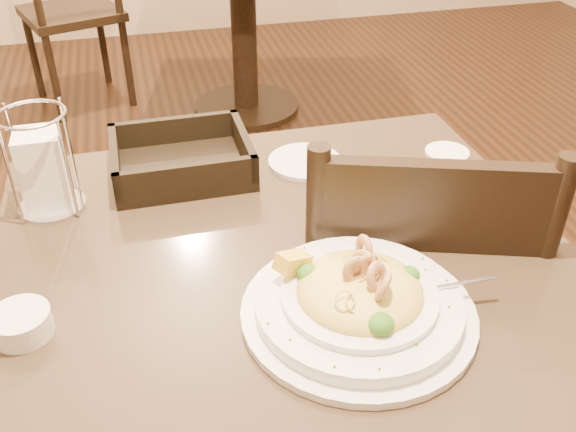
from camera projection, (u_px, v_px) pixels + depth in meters
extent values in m
cylinder|color=black|center=(291.00, 425.00, 1.19)|extent=(0.12, 0.12, 0.70)
cube|color=#473928|center=(291.00, 274.00, 0.99)|extent=(0.90, 0.90, 0.03)
cylinder|color=black|center=(247.00, 106.00, 3.23)|extent=(0.52, 0.52, 0.03)
cylinder|color=black|center=(244.00, 35.00, 3.02)|extent=(0.12, 0.12, 0.70)
cube|color=black|center=(402.00, 313.00, 1.34)|extent=(0.53, 0.53, 0.04)
cylinder|color=black|center=(460.00, 337.00, 1.61)|extent=(0.04, 0.04, 0.43)
cylinder|color=black|center=(317.00, 329.00, 1.63)|extent=(0.04, 0.04, 0.43)
cylinder|color=black|center=(536.00, 280.00, 1.04)|extent=(0.04, 0.04, 0.46)
cylinder|color=black|center=(315.00, 269.00, 1.07)|extent=(0.04, 0.04, 0.46)
cube|color=black|center=(432.00, 225.00, 1.00)|extent=(0.35, 0.14, 0.22)
cube|color=black|center=(71.00, 13.00, 3.07)|extent=(0.53, 0.53, 0.04)
cylinder|color=black|center=(103.00, 44.00, 3.41)|extent=(0.04, 0.04, 0.43)
cylinder|color=black|center=(34.00, 57.00, 3.25)|extent=(0.04, 0.04, 0.43)
cylinder|color=black|center=(128.00, 64.00, 3.16)|extent=(0.04, 0.04, 0.43)
cylinder|color=black|center=(54.00, 80.00, 3.00)|extent=(0.04, 0.04, 0.43)
cylinder|color=white|center=(358.00, 313.00, 0.89)|extent=(0.33, 0.33, 0.01)
cylinder|color=white|center=(359.00, 304.00, 0.88)|extent=(0.28, 0.28, 0.02)
cylinder|color=white|center=(359.00, 295.00, 0.87)|extent=(0.21, 0.21, 0.01)
ellipsoid|color=#DAC54F|center=(360.00, 292.00, 0.86)|extent=(0.17, 0.17, 0.06)
cube|color=yellow|center=(293.00, 262.00, 0.89)|extent=(0.06, 0.05, 0.04)
cube|color=silver|center=(456.00, 284.00, 0.89)|extent=(0.12, 0.02, 0.01)
cube|color=silver|center=(412.00, 290.00, 0.87)|extent=(0.03, 0.02, 0.00)
torus|color=#DAC54F|center=(339.00, 293.00, 0.84)|extent=(0.05, 0.05, 0.02)
torus|color=#DAC54F|center=(356.00, 279.00, 0.85)|extent=(0.05, 0.05, 0.03)
torus|color=#DAC54F|center=(353.00, 278.00, 0.86)|extent=(0.04, 0.04, 0.02)
torus|color=#DAC54F|center=(382.00, 269.00, 0.86)|extent=(0.04, 0.05, 0.03)
torus|color=#DAC54F|center=(342.00, 300.00, 0.83)|extent=(0.06, 0.06, 0.01)
torus|color=#DAC54F|center=(365.00, 278.00, 0.86)|extent=(0.06, 0.04, 0.04)
torus|color=#DAC54F|center=(345.00, 300.00, 0.81)|extent=(0.03, 0.03, 0.02)
torus|color=#DAC54F|center=(357.00, 290.00, 0.85)|extent=(0.05, 0.06, 0.03)
torus|color=#DAC54F|center=(355.00, 305.00, 0.81)|extent=(0.03, 0.03, 0.03)
torus|color=#DAC54F|center=(335.00, 289.00, 0.85)|extent=(0.03, 0.04, 0.03)
torus|color=#DAC54F|center=(343.00, 298.00, 0.83)|extent=(0.05, 0.05, 0.01)
torus|color=#DAC54F|center=(366.00, 275.00, 0.85)|extent=(0.04, 0.04, 0.02)
torus|color=#DAC54F|center=(357.00, 264.00, 0.88)|extent=(0.05, 0.05, 0.02)
torus|color=#DAC54F|center=(360.00, 265.00, 0.86)|extent=(0.04, 0.04, 0.02)
torus|color=#DAC54F|center=(366.00, 297.00, 0.83)|extent=(0.06, 0.06, 0.02)
torus|color=#DAC54F|center=(376.00, 265.00, 0.90)|extent=(0.04, 0.04, 0.02)
torus|color=tan|center=(364.00, 249.00, 0.88)|extent=(0.02, 0.04, 0.04)
torus|color=tan|center=(365.00, 266.00, 0.85)|extent=(0.04, 0.03, 0.04)
torus|color=tan|center=(383.00, 286.00, 0.81)|extent=(0.04, 0.05, 0.04)
torus|color=tan|center=(356.00, 271.00, 0.84)|extent=(0.04, 0.02, 0.04)
torus|color=tan|center=(364.00, 265.00, 0.85)|extent=(0.04, 0.04, 0.04)
torus|color=tan|center=(377.00, 277.00, 0.83)|extent=(0.05, 0.04, 0.04)
ellipsoid|color=#275B15|center=(409.00, 275.00, 0.88)|extent=(0.03, 0.03, 0.02)
ellipsoid|color=#275B15|center=(309.00, 274.00, 0.88)|extent=(0.03, 0.03, 0.02)
ellipsoid|color=#275B15|center=(380.00, 324.00, 0.80)|extent=(0.04, 0.04, 0.03)
cube|color=#266619|center=(286.00, 257.00, 0.94)|extent=(0.00, 0.00, 0.00)
cube|color=#266619|center=(421.00, 270.00, 0.92)|extent=(0.00, 0.00, 0.00)
cube|color=#266619|center=(268.00, 323.00, 0.83)|extent=(0.00, 0.00, 0.00)
cube|color=#266619|center=(449.00, 307.00, 0.85)|extent=(0.00, 0.00, 0.00)
cube|color=#266619|center=(290.00, 340.00, 0.80)|extent=(0.00, 0.00, 0.00)
cube|color=#266619|center=(335.00, 367.00, 0.77)|extent=(0.00, 0.00, 0.00)
cube|color=#266619|center=(425.00, 270.00, 0.92)|extent=(0.00, 0.00, 0.00)
cube|color=#266619|center=(302.00, 251.00, 0.96)|extent=(0.00, 0.00, 0.00)
cube|color=#266619|center=(419.00, 268.00, 0.92)|extent=(0.00, 0.00, 0.00)
cube|color=#266619|center=(423.00, 258.00, 0.94)|extent=(0.00, 0.00, 0.00)
cube|color=#266619|center=(379.00, 369.00, 0.76)|extent=(0.00, 0.00, 0.00)
cube|color=#266619|center=(305.00, 248.00, 0.96)|extent=(0.00, 0.00, 0.00)
cube|color=#266619|center=(417.00, 345.00, 0.80)|extent=(0.00, 0.00, 0.00)
cube|color=#266619|center=(447.00, 280.00, 0.90)|extent=(0.00, 0.00, 0.00)
cube|color=white|center=(437.00, 214.00, 1.10)|extent=(0.12, 0.12, 0.00)
cylinder|color=#E97052|center=(442.00, 184.00, 1.06)|extent=(0.07, 0.07, 0.12)
cylinder|color=white|center=(447.00, 153.00, 1.03)|extent=(0.07, 0.07, 0.01)
cube|color=black|center=(183.00, 169.00, 1.21)|extent=(0.25, 0.21, 0.02)
cube|color=black|center=(244.00, 145.00, 1.21)|extent=(0.02, 0.21, 0.05)
cube|color=black|center=(115.00, 160.00, 1.16)|extent=(0.02, 0.21, 0.05)
cube|color=black|center=(175.00, 130.00, 1.26)|extent=(0.25, 0.02, 0.05)
cube|color=black|center=(188.00, 178.00, 1.11)|extent=(0.25, 0.02, 0.05)
cylinder|color=silver|center=(53.00, 205.00, 1.11)|extent=(0.11, 0.11, 0.01)
torus|color=silver|center=(30.00, 114.00, 1.02)|extent=(0.11, 0.11, 0.01)
cube|color=white|center=(44.00, 170.00, 1.07)|extent=(0.08, 0.08, 0.14)
cylinder|color=silver|center=(11.00, 177.00, 1.02)|extent=(0.01, 0.01, 0.18)
cylinder|color=silver|center=(68.00, 170.00, 1.04)|extent=(0.01, 0.01, 0.18)
cylinder|color=silver|center=(16.00, 151.00, 1.09)|extent=(0.01, 0.01, 0.18)
cylinder|color=silver|center=(70.00, 145.00, 1.11)|extent=(0.01, 0.01, 0.18)
cylinder|color=white|center=(305.00, 162.00, 1.24)|extent=(0.17, 0.17, 0.01)
cylinder|color=white|center=(21.00, 323.00, 0.85)|extent=(0.09, 0.09, 0.04)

